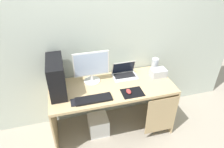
% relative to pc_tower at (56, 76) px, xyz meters
% --- Properties ---
extents(ground_plane, '(8.00, 8.00, 0.00)m').
position_rel_pc_tower_xyz_m(ground_plane, '(0.65, -0.07, -0.95)').
color(ground_plane, '#9E9384').
extents(wall_back, '(4.00, 0.05, 2.60)m').
position_rel_pc_tower_xyz_m(wall_back, '(0.65, 0.30, 0.36)').
color(wall_back, beige).
rests_on(wall_back, ground_plane).
extents(desk, '(1.56, 0.67, 0.73)m').
position_rel_pc_tower_xyz_m(desk, '(0.67, -0.08, -0.35)').
color(desk, tan).
rests_on(desk, ground_plane).
extents(pc_tower, '(0.18, 0.48, 0.42)m').
position_rel_pc_tower_xyz_m(pc_tower, '(0.00, 0.00, 0.00)').
color(pc_tower, black).
rests_on(pc_tower, desk).
extents(monitor, '(0.45, 0.21, 0.42)m').
position_rel_pc_tower_xyz_m(monitor, '(0.43, 0.10, 0.00)').
color(monitor, white).
rests_on(monitor, desk).
extents(laptop, '(0.32, 0.21, 0.20)m').
position_rel_pc_tower_xyz_m(laptop, '(0.87, 0.11, -0.17)').
color(laptop, white).
rests_on(laptop, desk).
extents(speaker, '(0.09, 0.09, 0.18)m').
position_rel_pc_tower_xyz_m(speaker, '(1.33, 0.14, -0.12)').
color(speaker, '#B7BCC6').
rests_on(speaker, desk).
extents(projector, '(0.20, 0.14, 0.11)m').
position_rel_pc_tower_xyz_m(projector, '(1.31, -0.02, -0.16)').
color(projector, '#B7BCC6').
rests_on(projector, desk).
extents(keyboard, '(0.42, 0.14, 0.02)m').
position_rel_pc_tower_xyz_m(keyboard, '(0.38, -0.28, -0.20)').
color(keyboard, black).
rests_on(keyboard, desk).
extents(mousepad, '(0.26, 0.20, 0.00)m').
position_rel_pc_tower_xyz_m(mousepad, '(0.85, -0.27, -0.21)').
color(mousepad, black).
rests_on(mousepad, desk).
extents(mouse_left, '(0.06, 0.10, 0.03)m').
position_rel_pc_tower_xyz_m(mouse_left, '(0.81, -0.26, -0.19)').
color(mouse_left, '#B23333').
rests_on(mouse_left, mousepad).
extents(cell_phone, '(0.07, 0.13, 0.01)m').
position_rel_pc_tower_xyz_m(cell_phone, '(0.15, -0.27, -0.21)').
color(cell_phone, black).
rests_on(cell_phone, desk).
extents(subwoofer, '(0.26, 0.26, 0.26)m').
position_rel_pc_tower_xyz_m(subwoofer, '(0.45, -0.10, -0.81)').
color(subwoofer, white).
rests_on(subwoofer, ground_plane).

